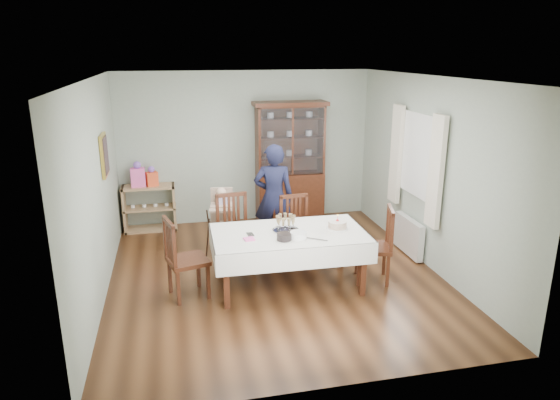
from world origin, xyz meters
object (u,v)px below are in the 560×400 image
object	(u,v)px
dining_table	(289,259)
gift_bag_pink	(138,175)
high_chair	(223,227)
gift_bag_orange	(152,177)
china_cabinet	(290,161)
chair_end_left	(187,273)
chair_far_left	(236,247)
chair_far_right	(297,244)
birthday_cake	(337,225)
sideboard	(150,208)
woman	(274,197)
chair_end_right	(374,259)
champagne_tray	(286,226)

from	to	relation	value
dining_table	gift_bag_pink	bearing A→B (deg)	127.57
high_chair	gift_bag_orange	size ratio (longest dim) A/B	3.00
china_cabinet	chair_end_left	size ratio (longest dim) A/B	2.07
china_cabinet	high_chair	distance (m)	1.97
chair_end_left	chair_far_left	bearing A→B (deg)	-59.04
chair_far_left	chair_far_right	distance (m)	0.90
dining_table	birthday_cake	size ratio (longest dim) A/B	7.07
china_cabinet	sideboard	size ratio (longest dim) A/B	2.42
high_chair	sideboard	bearing A→B (deg)	140.19
dining_table	chair_end_left	world-z (taller)	chair_end_left
dining_table	gift_bag_orange	bearing A→B (deg)	124.31
chair_far_left	gift_bag_pink	world-z (taller)	gift_bag_pink
birthday_cake	chair_far_left	bearing A→B (deg)	149.71
china_cabinet	sideboard	xyz separation A→B (m)	(-2.50, 0.02, -0.72)
gift_bag_orange	birthday_cake	bearing A→B (deg)	-46.92
chair_far_left	chair_far_right	bearing A→B (deg)	-10.75
dining_table	woman	distance (m)	1.42
dining_table	gift_bag_orange	world-z (taller)	gift_bag_orange
high_chair	gift_bag_orange	world-z (taller)	gift_bag_orange
dining_table	gift_bag_pink	xyz separation A→B (m)	(-2.01, 2.62, 0.61)
china_cabinet	chair_far_right	world-z (taller)	china_cabinet
chair_end_right	high_chair	distance (m)	2.40
china_cabinet	chair_far_left	xyz separation A→B (m)	(-1.25, -1.87, -0.81)
dining_table	sideboard	distance (m)	3.23
sideboard	birthday_cake	distance (m)	3.67
chair_end_left	china_cabinet	bearing A→B (deg)	-51.91
sideboard	birthday_cake	xyz separation A→B (m)	(2.52, -2.63, 0.41)
chair_end_left	gift_bag_pink	distance (m)	2.79
china_cabinet	chair_end_right	size ratio (longest dim) A/B	2.10
chair_far_left	high_chair	size ratio (longest dim) A/B	1.03
sideboard	high_chair	bearing A→B (deg)	-47.72
gift_bag_orange	china_cabinet	bearing A→B (deg)	-0.04
chair_far_left	gift_bag_pink	size ratio (longest dim) A/B	2.43
chair_far_right	chair_end_right	distance (m)	1.16
chair_end_left	champagne_tray	size ratio (longest dim) A/B	3.00
birthday_cake	high_chair	bearing A→B (deg)	135.02
woman	high_chair	xyz separation A→B (m)	(-0.80, 0.04, -0.44)
chair_far_right	birthday_cake	world-z (taller)	chair_far_right
sideboard	gift_bag_pink	xyz separation A→B (m)	(-0.15, -0.02, 0.59)
china_cabinet	chair_end_right	bearing A→B (deg)	-78.90
sideboard	chair_far_left	world-z (taller)	chair_far_left
china_cabinet	chair_far_left	bearing A→B (deg)	-123.69
chair_far_left	birthday_cake	world-z (taller)	chair_far_left
birthday_cake	gift_bag_orange	size ratio (longest dim) A/B	0.83
china_cabinet	sideboard	bearing A→B (deg)	179.51
chair_end_right	birthday_cake	world-z (taller)	chair_end_right
dining_table	champagne_tray	bearing A→B (deg)	117.11
champagne_tray	birthday_cake	world-z (taller)	champagne_tray
woman	chair_end_right	bearing A→B (deg)	138.03
champagne_tray	gift_bag_orange	distance (m)	3.10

